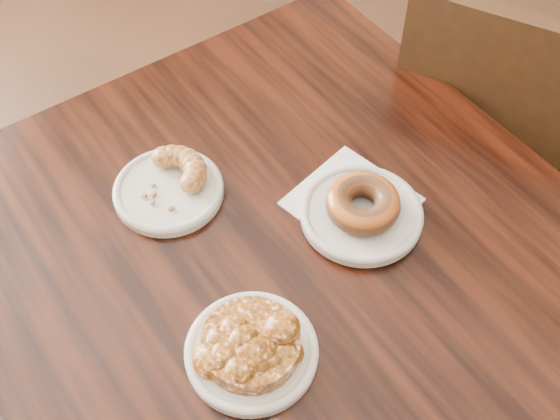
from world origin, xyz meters
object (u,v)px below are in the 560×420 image
Objects in this scene: glazed_donut at (363,203)px; cruller_fragment at (167,181)px; cafe_table at (272,371)px; apple_fritter at (251,342)px; chair_far at (509,149)px.

glazed_donut reaches higher than cruller_fragment.
cruller_fragment is at bearing -160.20° from cafe_table.
glazed_donut reaches higher than cafe_table.
cafe_table is at bearing 1.28° from cruller_fragment.
cafe_table is at bearing 118.32° from apple_fritter.
cafe_table is at bearing 70.15° from chair_far.
cruller_fragment is at bearing 152.78° from apple_fritter.
chair_far reaches higher than glazed_donut.
chair_far is at bearing 65.73° from cruller_fragment.
cruller_fragment reaches higher than cafe_table.
apple_fritter is at bearing -89.23° from glazed_donut.
cafe_table is 0.95× the size of chair_far.
cafe_table is 0.44m from cruller_fragment.
chair_far reaches higher than cafe_table.
cruller_fragment is (-0.30, -0.67, 0.33)m from chair_far.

